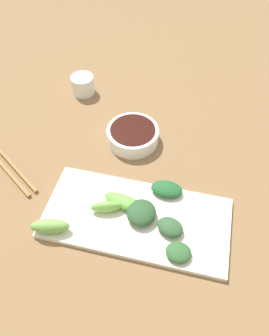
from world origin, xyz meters
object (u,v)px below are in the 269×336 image
(sauce_bowl, at_px, (133,135))
(serving_plate, at_px, (137,218))
(chopsticks, at_px, (7,164))
(tea_cup, at_px, (83,85))

(sauce_bowl, distance_m, serving_plate, 0.22)
(serving_plate, xyz_separation_m, chopsticks, (-0.07, -0.33, -0.00))
(sauce_bowl, relative_size, chopsticks, 0.61)
(sauce_bowl, relative_size, serving_plate, 0.34)
(sauce_bowl, bearing_deg, tea_cup, -130.03)
(tea_cup, bearing_deg, serving_plate, 33.25)
(sauce_bowl, xyz_separation_m, serving_plate, (0.21, 0.06, -0.02))
(chopsticks, height_order, tea_cup, tea_cup)
(sauce_bowl, xyz_separation_m, chopsticks, (0.14, -0.27, -0.02))
(sauce_bowl, height_order, serving_plate, sauce_bowl)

